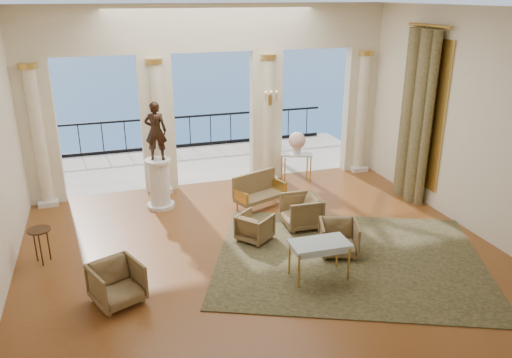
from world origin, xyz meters
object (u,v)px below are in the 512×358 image
object	(u,v)px
armchair_b	(339,237)
console_table	(296,159)
settee	(258,191)
statue	(156,131)
side_table	(39,234)
armchair_a	(117,282)
armchair_d	(255,226)
armchair_c	(301,210)
pedestal	(159,184)
game_table	(320,246)

from	to	relation	value
armchair_b	console_table	size ratio (longest dim) A/B	0.82
settee	statue	world-z (taller)	statue
console_table	side_table	world-z (taller)	console_table
statue	side_table	distance (m)	3.35
side_table	armchair_b	bearing A→B (deg)	-14.14
armchair_a	armchair_d	xyz separation A→B (m)	(2.77, 1.41, -0.06)
armchair_d	console_table	world-z (taller)	console_table
armchair_c	pedestal	size ratio (longest dim) A/B	0.66
armchair_a	armchair_b	distance (m)	4.14
armchair_a	armchair_c	world-z (taller)	armchair_c
armchair_b	armchair_d	xyz separation A→B (m)	(-1.35, 1.03, -0.05)
armchair_b	armchair_d	distance (m)	1.70
armchair_a	armchair_d	bearing A→B (deg)	4.14
armchair_a	statue	bearing A→B (deg)	49.65
settee	statue	bearing A→B (deg)	141.95
armchair_a	settee	xyz separation A→B (m)	(3.34, 3.01, 0.02)
armchair_d	game_table	world-z (taller)	game_table
settee	pedestal	world-z (taller)	pedestal
armchair_b	armchair_c	xyz separation A→B (m)	(-0.23, 1.32, 0.03)
armchair_d	console_table	size ratio (longest dim) A/B	0.72
armchair_b	side_table	xyz separation A→B (m)	(-5.39, 1.36, 0.22)
settee	statue	size ratio (longest dim) A/B	1.00
side_table	settee	bearing A→B (deg)	15.41
armchair_d	console_table	bearing A→B (deg)	-74.72
armchair_a	game_table	size ratio (longest dim) A/B	0.74
settee	game_table	bearing A→B (deg)	-109.96
armchair_c	game_table	bearing A→B (deg)	-11.48
armchair_b	armchair_c	world-z (taller)	armchair_c
armchair_a	armchair_b	bearing A→B (deg)	-17.53
armchair_b	statue	bearing A→B (deg)	150.56
armchair_d	game_table	size ratio (longest dim) A/B	0.62
armchair_a	game_table	xyz separation A→B (m)	(3.40, -0.30, 0.24)
statue	pedestal	bearing A→B (deg)	78.44
armchair_a	armchair_d	distance (m)	3.11
armchair_d	armchair_b	bearing A→B (deg)	-166.43
armchair_d	pedestal	bearing A→B (deg)	-3.95
armchair_c	armchair_d	distance (m)	1.17
settee	pedestal	size ratio (longest dim) A/B	1.14
armchair_d	statue	world-z (taller)	statue
armchair_b	side_table	distance (m)	5.56
game_table	side_table	xyz separation A→B (m)	(-4.67, 2.04, -0.04)
pedestal	console_table	distance (m)	3.70
armchair_a	console_table	world-z (taller)	console_table
armchair_d	game_table	bearing A→B (deg)	161.14
armchair_b	settee	world-z (taller)	settee
armchair_a	statue	world-z (taller)	statue
game_table	armchair_d	bearing A→B (deg)	111.75
pedestal	armchair_d	bearing A→B (deg)	-54.69
statue	game_table	bearing A→B (deg)	134.42
armchair_c	armchair_d	xyz separation A→B (m)	(-1.13, -0.29, -0.07)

